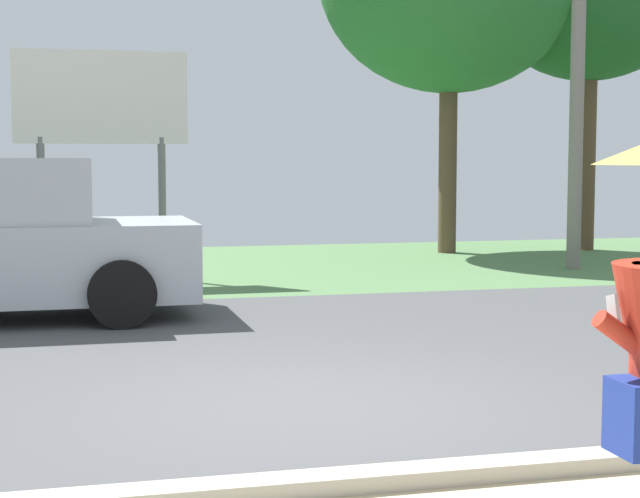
# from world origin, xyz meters

# --- Properties ---
(ground_plane) EXTENTS (40.00, 22.00, 0.20)m
(ground_plane) POSITION_xyz_m (0.00, 2.95, -0.05)
(ground_plane) COLOR #4C4C4F
(utility_pole) EXTENTS (1.80, 0.24, 6.47)m
(utility_pole) POSITION_xyz_m (6.59, 8.19, 3.40)
(utility_pole) COLOR gray
(utility_pole) RESTS_ON ground_plane
(roadside_billboard) EXTENTS (2.60, 0.12, 3.50)m
(roadside_billboard) POSITION_xyz_m (-1.24, 8.39, 2.55)
(roadside_billboard) COLOR slate
(roadside_billboard) RESTS_ON ground_plane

